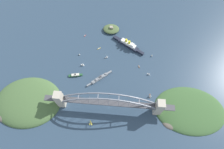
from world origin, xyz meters
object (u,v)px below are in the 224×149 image
naval_cruiser (100,78)px  small_boat_6 (149,74)px  small_boat_4 (85,36)px  ocean_liner (128,44)px  fort_island_mid_harbor (111,29)px  small_boat_0 (139,67)px  small_boat_1 (99,49)px  harbor_arch_bridge (109,103)px  harbor_ferry_steamer (75,75)px  small_boat_8 (79,54)px  small_boat_3 (150,96)px  small_boat_5 (83,64)px  small_boat_2 (107,56)px  small_boat_7 (152,55)px

naval_cruiser → small_boat_6: bearing=10.5°
small_boat_4 → small_boat_6: (174.27, -108.61, 3.23)m
ocean_liner → fort_island_mid_harbor: bearing=133.6°
small_boat_0 → small_boat_1: size_ratio=0.87×
harbor_arch_bridge → harbor_ferry_steamer: (-88.25, 73.02, -26.93)m
naval_cruiser → small_boat_8: (-60.70, 65.23, -0.00)m
harbor_arch_bridge → small_boat_3: bearing=20.4°
small_boat_1 → small_boat_8: size_ratio=1.44×
naval_cruiser → small_boat_8: size_ratio=8.47×
harbor_ferry_steamer → harbor_arch_bridge: bearing=-39.6°
naval_cruiser → small_boat_6: (117.42, 21.70, 0.94)m
small_boat_4 → small_boat_5: 96.52m
harbor_arch_bridge → small_boat_4: size_ratio=36.70×
small_boat_0 → small_boat_2: (-82.83, 20.92, 3.98)m
fort_island_mid_harbor → small_boat_0: bearing=-55.4°
small_boat_1 → small_boat_4: 60.41m
small_boat_6 → naval_cruiser: bearing=-169.5°
small_boat_3 → small_boat_8: 206.07m
naval_cruiser → small_boat_0: bearing=24.2°
small_boat_7 → small_boat_8: 186.85m
fort_island_mid_harbor → small_boat_2: size_ratio=4.40×
naval_cruiser → small_boat_0: naval_cruiser is taller
small_boat_7 → small_boat_8: bearing=-176.5°
small_boat_1 → small_boat_7: size_ratio=1.22×
harbor_arch_bridge → ocean_liner: 179.47m
fort_island_mid_harbor → small_boat_7: fort_island_mid_harbor is taller
harbor_ferry_steamer → small_boat_6: size_ratio=3.88×
small_boat_3 → small_boat_8: bearing=150.6°
harbor_arch_bridge → small_boat_8: (-89.29, 134.75, -26.29)m
ocean_liner → small_boat_1: 78.15m
fort_island_mid_harbor → small_boat_6: (103.53, -135.34, -0.99)m
harbor_ferry_steamer → small_boat_7: harbor_ferry_steamer is taller
naval_cruiser → small_boat_4: (-56.85, 130.31, -2.29)m
harbor_ferry_steamer → naval_cruiser: bearing=-3.4°
small_boat_8 → small_boat_0: bearing=-8.6°
small_boat_5 → small_boat_8: small_boat_5 is taller
small_boat_4 → ocean_liner: bearing=-11.9°
small_boat_5 → small_boat_8: 33.90m
ocean_liner → small_boat_0: size_ratio=10.25×
fort_island_mid_harbor → small_boat_2: 94.24m
naval_cruiser → small_boat_3: size_ratio=5.31×
harbor_ferry_steamer → small_boat_1: (46.85, 85.46, -1.63)m
small_boat_4 → harbor_arch_bridge: bearing=-66.8°
harbor_arch_bridge → small_boat_6: harbor_arch_bridge is taller
small_boat_5 → small_boat_4: bearing=96.0°
small_boat_4 → small_boat_7: (182.67, -53.77, 2.86)m
harbor_arch_bridge → small_boat_7: (97.22, 146.06, -25.73)m
harbor_ferry_steamer → small_boat_0: harbor_ferry_steamer is taller
small_boat_4 → small_boat_7: 190.44m
small_boat_3 → fort_island_mid_harbor: bearing=118.5°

